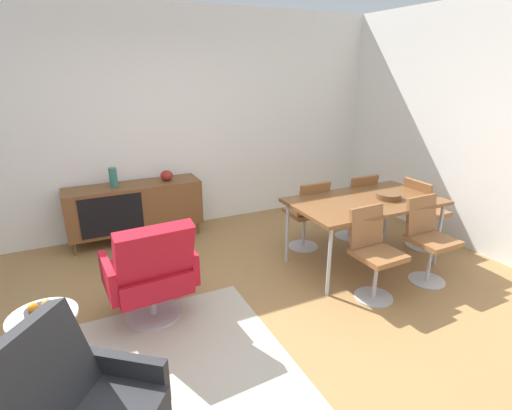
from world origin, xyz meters
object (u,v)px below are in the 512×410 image
sideboard (135,206)px  dining_table (365,203)px  dining_chair_back_right (355,204)px  lounge_chair_red (151,271)px  vase_sculptural_dark (167,175)px  fruit_bowl (41,311)px  side_table_round (47,340)px  wooden_bowl_on_table (388,196)px  dining_chair_front_left (374,250)px  dining_chair_far_end (423,211)px  vase_cobalt (113,177)px  dining_chair_front_right (428,237)px  dining_chair_back_left (307,212)px

sideboard → dining_table: dining_table is taller
dining_chair_back_right → lounge_chair_red: size_ratio=0.90×
vase_sculptural_dark → fruit_bowl: (-1.37, -2.17, -0.23)m
dining_table → side_table_round: bearing=-171.8°
wooden_bowl_on_table → dining_chair_front_left: (-0.60, -0.48, -0.30)m
dining_chair_front_left → dining_chair_back_right: same height
wooden_bowl_on_table → dining_chair_far_end: 0.72m
vase_cobalt → fruit_bowl: size_ratio=1.16×
dining_table → dining_chair_far_end: dining_chair_far_end is taller
side_table_round → dining_table: bearing=8.2°
sideboard → dining_table: size_ratio=1.00×
wooden_bowl_on_table → lounge_chair_red: (-2.52, 0.02, -0.30)m
dining_chair_back_right → fruit_bowl: bearing=-163.6°
dining_chair_far_end → dining_chair_front_left: bearing=-155.8°
wooden_bowl_on_table → lounge_chair_red: lounge_chair_red is taller
lounge_chair_red → dining_chair_front_left: bearing=-14.7°
wooden_bowl_on_table → dining_chair_far_end: (0.64, 0.07, -0.30)m
lounge_chair_red → dining_chair_back_right: bearing=13.1°
vase_cobalt → lounge_chair_red: vase_cobalt is taller
dining_table → dining_chair_front_right: 0.70m
dining_chair_front_right → lounge_chair_red: lounge_chair_red is taller
side_table_round → fruit_bowl: 0.23m
vase_sculptural_dark → fruit_bowl: 2.58m
dining_table → fruit_bowl: bearing=-171.8°
dining_table → dining_chair_front_right: bearing=-58.0°
dining_chair_front_right → dining_chair_back_right: bearing=90.0°
vase_cobalt → wooden_bowl_on_table: (2.57, -1.81, -0.07)m
dining_chair_back_left → dining_chair_far_end: bearing=-24.3°
dining_chair_far_end → sideboard: bearing=150.1°
side_table_round → vase_cobalt: bearing=71.2°
dining_chair_far_end → lounge_chair_red: size_ratio=0.90×
wooden_bowl_on_table → fruit_bowl: size_ratio=1.30×
vase_sculptural_dark → dining_chair_back_left: (1.34, -1.17, -0.32)m
wooden_bowl_on_table → sideboard: bearing=142.6°
vase_sculptural_dark → side_table_round: size_ratio=0.30×
sideboard → vase_cobalt: size_ratio=6.92×
vase_cobalt → dining_table: (2.33, -1.73, -0.14)m
sideboard → dining_chair_front_left: dining_chair_front_left is taller
vase_cobalt → dining_chair_back_right: vase_cobalt is taller
vase_cobalt → vase_sculptural_dark: 0.63m
dining_chair_back_left → fruit_bowl: dining_chair_back_left is taller
wooden_bowl_on_table → dining_chair_front_right: 0.58m
wooden_bowl_on_table → dining_chair_back_left: dining_chair_back_left is taller
dining_chair_far_end → side_table_round: bearing=-173.6°
dining_chair_back_right → dining_chair_front_right: bearing=-90.0°
fruit_bowl → side_table_round: bearing=93.8°
wooden_bowl_on_table → dining_chair_front_right: (0.10, -0.48, -0.30)m
sideboard → vase_sculptural_dark: bearing=0.3°
dining_chair_front_right → fruit_bowl: size_ratio=4.28×
vase_cobalt → dining_chair_far_end: (3.22, -1.73, -0.37)m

